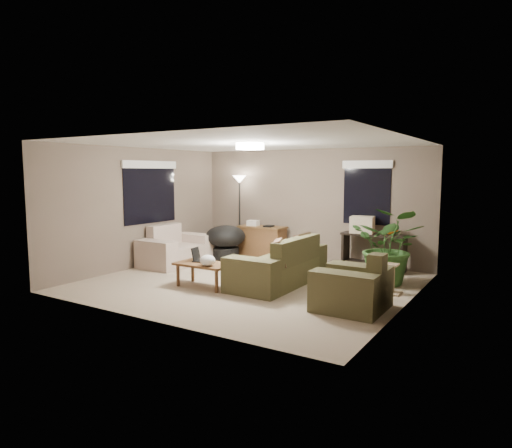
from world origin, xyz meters
The scene contains 20 objects.
room_shell centered at (0.00, 0.00, 1.25)m, with size 5.50×5.50×5.50m.
main_sofa centered at (0.50, 0.22, 0.29)m, with size 0.95×2.20×0.85m.
throw_pillows centered at (0.76, 0.22, 0.65)m, with size 0.39×1.38×0.47m.
loveseat centered at (-2.27, 0.53, 0.30)m, with size 0.90×1.60×0.85m.
armchair centered at (2.13, -0.56, 0.30)m, with size 0.95×1.00×0.85m.
coffee_table centered at (-0.52, -0.68, 0.36)m, with size 1.00×0.55×0.42m.
laptop centered at (-0.69, -0.58, 0.48)m, with size 0.40×0.32×0.24m.
plastic_bag centered at (-0.32, -0.83, 0.51)m, with size 0.27×0.24×0.19m, color white.
desk centered at (-1.03, 2.13, 0.38)m, with size 1.10×0.50×0.75m.
desk_papers centered at (-1.18, 2.12, 0.80)m, with size 0.67×0.27×0.12m.
console_table centered at (1.57, 2.21, 0.44)m, with size 1.30×0.40×0.75m.
pumpkin centered at (1.92, 2.21, 0.86)m, with size 0.26×0.26×0.21m, color orange.
cardboard_box centered at (1.32, 2.21, 0.92)m, with size 0.46×0.34×0.34m, color beige.
papasan_chair centered at (-1.61, 1.49, 0.47)m, with size 1.16×1.16×0.80m.
floor_lamp centered at (-1.72, 2.22, 1.60)m, with size 0.32×0.32×1.91m.
ceiling_fixture centered at (0.00, 0.00, 2.44)m, with size 0.50×0.50×0.10m, color white.
houseplant centered at (2.17, 1.20, 0.54)m, with size 1.24×1.38×1.07m, color #2D5923.
cat_scratching_post centered at (2.37, 0.59, 0.21)m, with size 0.32×0.32×0.50m.
window_left centered at (-2.73, 0.30, 1.78)m, with size 0.05×1.56×1.33m.
window_back centered at (1.30, 2.48, 1.79)m, with size 1.06×0.05×1.33m.
Camera 1 is at (4.36, -6.81, 1.99)m, focal length 32.00 mm.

